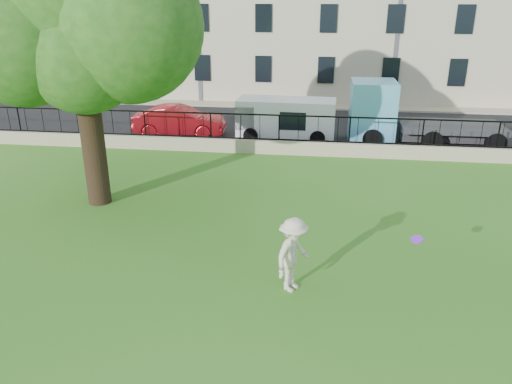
# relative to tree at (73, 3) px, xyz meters

# --- Properties ---
(ground) EXTENTS (120.00, 120.00, 0.00)m
(ground) POSITION_rel_tree_xyz_m (5.58, -5.78, -6.26)
(ground) COLOR #2A6E1A
(ground) RESTS_ON ground
(retaining_wall) EXTENTS (50.00, 0.40, 0.60)m
(retaining_wall) POSITION_rel_tree_xyz_m (5.58, 6.22, -5.96)
(retaining_wall) COLOR tan
(retaining_wall) RESTS_ON ground
(iron_railing) EXTENTS (50.00, 0.05, 1.13)m
(iron_railing) POSITION_rel_tree_xyz_m (5.58, 6.22, -5.11)
(iron_railing) COLOR black
(iron_railing) RESTS_ON retaining_wall
(street) EXTENTS (60.00, 9.00, 0.01)m
(street) POSITION_rel_tree_xyz_m (5.58, 10.92, -6.25)
(street) COLOR black
(street) RESTS_ON ground
(sidewalk) EXTENTS (60.00, 1.40, 0.12)m
(sidewalk) POSITION_rel_tree_xyz_m (5.58, 16.12, -6.20)
(sidewalk) COLOR tan
(sidewalk) RESTS_ON ground
(tree) EXTENTS (7.81, 6.01, 9.52)m
(tree) POSITION_rel_tree_xyz_m (0.00, 0.00, 0.00)
(tree) COLOR black
(tree) RESTS_ON ground
(man) EXTENTS (1.15, 1.35, 1.82)m
(man) POSITION_rel_tree_xyz_m (6.85, -4.56, -5.35)
(man) COLOR beige
(man) RESTS_ON ground
(frisbee) EXTENTS (0.28, 0.29, 0.12)m
(frisbee) POSITION_rel_tree_xyz_m (9.58, -4.43, -4.84)
(frisbee) COLOR #8A26DC
(red_sedan) EXTENTS (4.53, 1.86, 1.46)m
(red_sedan) POSITION_rel_tree_xyz_m (0.46, 8.62, -5.53)
(red_sedan) COLOR #A9141E
(red_sedan) RESTS_ON street
(white_van) EXTENTS (4.66, 1.96, 1.93)m
(white_van) POSITION_rel_tree_xyz_m (5.71, 8.62, -5.29)
(white_van) COLOR white
(white_van) RESTS_ON street
(blue_truck) EXTENTS (6.81, 2.46, 2.85)m
(blue_truck) POSITION_rel_tree_xyz_m (12.08, 8.66, -4.84)
(blue_truck) COLOR #5CAFD9
(blue_truck) RESTS_ON street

